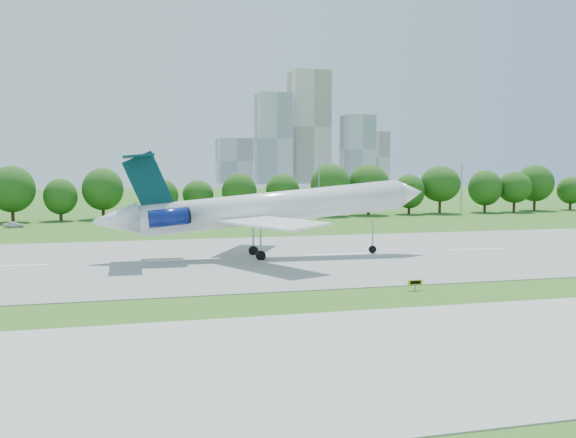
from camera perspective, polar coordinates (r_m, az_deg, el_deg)
The scene contains 10 objects.
ground at distance 60.86m, azimuth 12.36°, elevation -6.22°, with size 600.00×600.00×0.00m, color #2D651A.
runway at distance 83.61m, azimuth 4.57°, elevation -3.17°, with size 400.00×45.00×0.08m, color gray.
taxiway at distance 45.94m, azimuth 22.73°, elevation -9.97°, with size 400.00×23.00×0.08m, color #ADADA8.
tree_line at distance 147.86m, azimuth -3.96°, elevation 2.60°, with size 288.40×8.40×10.40m.
light_poles at distance 137.58m, azimuth -4.22°, elevation 2.51°, with size 175.90×0.25×12.19m.
skyline at distance 462.17m, azimuth 1.44°, elevation 6.97°, with size 127.00×52.00×80.00m.
airliner at distance 80.14m, azimuth -2.71°, elevation 1.02°, with size 42.29×30.77×13.34m.
taxi_sign_centre at distance 60.44m, azimuth 11.23°, elevation -5.56°, with size 1.44×0.25×1.01m.
service_vehicle_a at distance 132.10m, azimuth -9.95°, elevation -0.10°, with size 1.40×4.02×1.32m, color white.
service_vehicle_b at distance 131.33m, azimuth -23.21°, elevation -0.45°, with size 1.47×3.66×1.25m, color silver.
Camera 1 is at (-27.24, -53.24, 11.31)m, focal length 40.00 mm.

